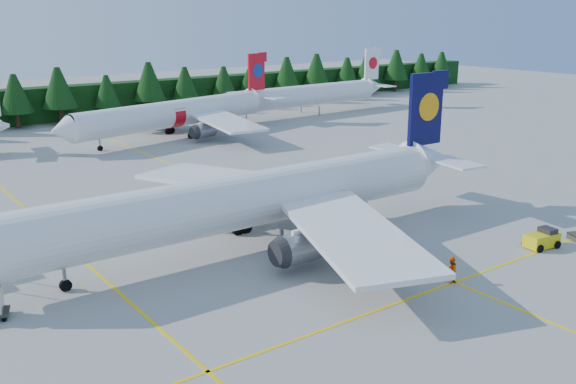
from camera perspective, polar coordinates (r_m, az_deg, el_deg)
ground at (r=47.44m, az=4.25°, el=-7.37°), size 320.00×320.00×0.00m
taxi_stripe_a at (r=58.10m, az=-19.76°, el=-3.88°), size 0.25×120.00×0.01m
taxi_stripe_b at (r=65.98m, az=-2.98°, el=-0.64°), size 0.25×120.00×0.01m
taxi_stripe_cross at (r=43.46m, az=9.43°, el=-9.80°), size 80.00×0.25×0.01m
treeline_hedge at (r=119.61m, az=-22.15°, el=7.10°), size 220.00×4.00×6.00m
airliner_navy at (r=51.06m, az=-4.74°, el=-1.01°), size 44.88×36.95×13.05m
airliner_red at (r=99.25m, az=-10.52°, el=6.75°), size 39.92×32.47×11.79m
airliner_far_right at (r=119.26m, az=0.86°, el=8.52°), size 39.70×5.89×11.54m
service_truck at (r=57.02m, az=4.36°, el=-1.68°), size 6.96×4.18×3.17m
baggage_tug at (r=56.37m, az=21.67°, el=-3.89°), size 2.97×1.87×1.49m
crew_a at (r=47.34m, az=6.57°, el=-6.34°), size 0.77×0.69×1.76m
crew_b at (r=47.14m, az=14.30°, el=-6.73°), size 1.17×1.07×1.94m
crew_c at (r=47.55m, az=10.02°, el=-6.31°), size 0.86×0.93×1.86m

